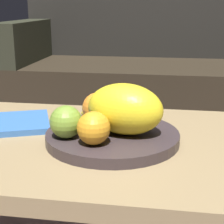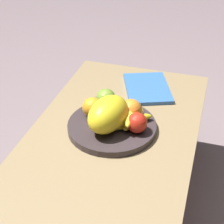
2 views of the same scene
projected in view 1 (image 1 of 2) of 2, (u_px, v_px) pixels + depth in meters
coffee_table at (113, 157)px, 0.91m from camera, size 1.01×0.60×0.39m
couch at (165, 78)px, 2.06m from camera, size 1.70×0.70×0.90m
fruit_bowl at (112, 137)px, 0.89m from camera, size 0.32×0.32×0.03m
melon_large_front at (125, 109)px, 0.86m from camera, size 0.21×0.16×0.12m
orange_front at (98, 108)px, 0.93m from camera, size 0.08×0.08×0.08m
orange_left at (94, 128)px, 0.80m from camera, size 0.07×0.07×0.07m
apple_front at (125, 107)px, 0.96m from camera, size 0.07×0.07×0.07m
apple_left at (66, 122)px, 0.84m from camera, size 0.08×0.08×0.08m
banana_bunch at (111, 113)px, 0.94m from camera, size 0.17×0.16×0.06m
magazine at (2, 124)px, 0.99m from camera, size 0.30×0.26×0.02m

